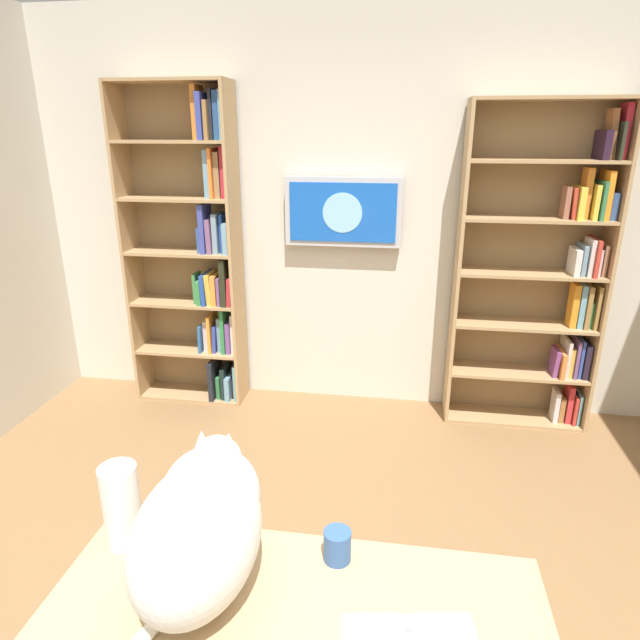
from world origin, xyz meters
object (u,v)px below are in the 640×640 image
wall_mounted_tv (343,212)px  coffee_mug (337,546)px  paper_towel_roll (122,505)px  cat (202,523)px  bookshelf_left (545,273)px  bookshelf_right (198,255)px

wall_mounted_tv → coffee_mug: wall_mounted_tv is taller
coffee_mug → paper_towel_roll: bearing=2.2°
wall_mounted_tv → cat: bearing=88.2°
cat → coffee_mug: cat is taller
bookshelf_left → coffee_mug: bearing=65.5°
coffee_mug → cat: bearing=21.5°
bookshelf_left → coffee_mug: 2.55m
bookshelf_right → wall_mounted_tv: (-1.01, -0.09, 0.31)m
bookshelf_left → paper_towel_roll: (1.69, 2.34, -0.18)m
bookshelf_left → bookshelf_right: bearing=0.1°
bookshelf_right → coffee_mug: bearing=118.9°
bookshelf_right → paper_towel_roll: bearing=105.3°
paper_towel_roll → wall_mounted_tv: bearing=-98.8°
bookshelf_left → paper_towel_roll: size_ratio=8.06×
paper_towel_roll → coffee_mug: 0.64m
coffee_mug → bookshelf_left: bearing=-114.5°
bookshelf_left → wall_mounted_tv: bookshelf_left is taller
paper_towel_roll → cat: bearing=159.3°
paper_towel_roll → coffee_mug: bearing=-177.8°
cat → coffee_mug: (-0.35, -0.14, -0.15)m
bookshelf_left → paper_towel_roll: bookshelf_left is taller
cat → paper_towel_roll: 0.32m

